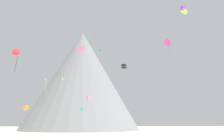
{
  "coord_description": "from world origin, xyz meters",
  "views": [
    {
      "loc": [
        -7.23,
        -25.67,
        3.8
      ],
      "look_at": [
        0.36,
        37.65,
        18.4
      ],
      "focal_mm": 36.79,
      "sensor_mm": 36.0,
      "label": 1
    }
  ],
  "objects": [
    {
      "name": "rock_massif",
      "position": [
        -9.23,
        93.03,
        25.16
      ],
      "size": [
        75.28,
        75.28,
        51.49
      ],
      "color": "slate",
      "rests_on": "ground_plane"
    },
    {
      "name": "kite_magenta_high",
      "position": [
        20.98,
        47.02,
        30.93
      ],
      "size": [
        2.35,
        0.44,
        5.02
      ],
      "rotation": [
        0.0,
        0.0,
        3.11
      ],
      "color": "#D1339E"
    },
    {
      "name": "kite_yellow_mid",
      "position": [
        -21.57,
        59.56,
        17.97
      ],
      "size": [
        0.61,
        0.59,
        4.81
      ],
      "rotation": [
        0.0,
        0.0,
        1.03
      ],
      "color": "yellow"
    },
    {
      "name": "kite_pink_low",
      "position": [
        -5.66,
        57.27,
        12.35
      ],
      "size": [
        1.8,
        1.76,
        1.48
      ],
      "rotation": [
        0.0,
        0.0,
        5.05
      ],
      "color": "pink"
    },
    {
      "name": "kite_lime_high",
      "position": [
        24.69,
        40.45,
        39.46
      ],
      "size": [
        2.21,
        0.69,
        2.2
      ],
      "rotation": [
        0.0,
        0.0,
        3.15
      ],
      "color": "#8CD133"
    },
    {
      "name": "kite_gold_mid",
      "position": [
        -14.98,
        53.5,
        17.86
      ],
      "size": [
        0.64,
        0.59,
        3.83
      ],
      "rotation": [
        0.0,
        0.0,
        3.63
      ],
      "color": "gold"
    },
    {
      "name": "kite_rainbow_high",
      "position": [
        -8.91,
        51.6,
        28.95
      ],
      "size": [
        2.44,
        0.38,
        4.27
      ],
      "rotation": [
        0.0,
        0.0,
        3.19
      ],
      "color": "#E5668C"
    },
    {
      "name": "kite_teal_low",
      "position": [
        -7.93,
        47.52,
        7.74
      ],
      "size": [
        1.04,
        1.02,
        0.9
      ],
      "rotation": [
        0.0,
        0.0,
        5.12
      ],
      "color": "teal"
    },
    {
      "name": "kite_violet_high",
      "position": [
        17.92,
        27.08,
        33.29
      ],
      "size": [
        1.03,
        1.06,
        2.76
      ],
      "rotation": [
        0.0,
        0.0,
        3.35
      ],
      "color": "purple"
    },
    {
      "name": "kite_black_mid",
      "position": [
        6.54,
        53.34,
        23.46
      ],
      "size": [
        1.93,
        1.94,
        1.65
      ],
      "rotation": [
        0.0,
        0.0,
        0.67
      ],
      "color": "black"
    },
    {
      "name": "kite_orange_low",
      "position": [
        -21.06,
        31.88,
        7.23
      ],
      "size": [
        1.3,
        1.27,
        1.17
      ],
      "rotation": [
        0.0,
        0.0,
        2.07
      ],
      "color": "orange"
    },
    {
      "name": "kite_green_high",
      "position": [
        -2.37,
        46.87,
        27.13
      ],
      "size": [
        1.05,
        1.02,
        0.86
      ],
      "rotation": [
        0.0,
        0.0,
        1.11
      ],
      "color": "green"
    },
    {
      "name": "kite_cyan_high",
      "position": [
        -6.45,
        37.06,
        27.87
      ],
      "size": [
        0.63,
        0.84,
        5.06
      ],
      "rotation": [
        0.0,
        0.0,
        1.05
      ],
      "color": "#33BCDB"
    },
    {
      "name": "kite_red_mid",
      "position": [
        -23.5,
        28.17,
        19.88
      ],
      "size": [
        1.83,
        0.62,
        5.76
      ],
      "rotation": [
        0.0,
        0.0,
        0.05
      ],
      "color": "red"
    }
  ]
}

